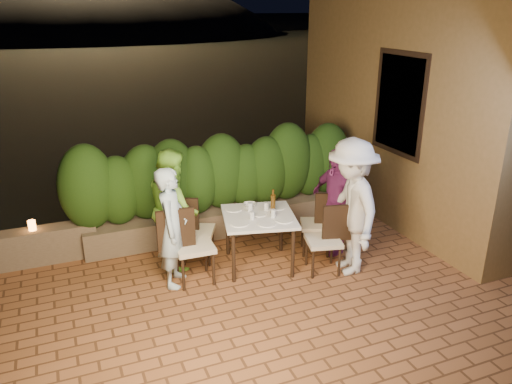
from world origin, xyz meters
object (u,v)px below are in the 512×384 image
chair_left_back (198,230)px  chair_right_back (316,223)px  diner_purple (335,201)px  bowl (250,205)px  beer_bottle (273,201)px  chair_left_front (194,245)px  parapet_lamp (32,225)px  chair_right_front (323,239)px  diner_green (174,208)px  diner_blue (173,227)px  diner_white (351,207)px  dining_table (259,241)px

chair_left_back → chair_right_back: 1.68m
diner_purple → bowl: bearing=-116.7°
beer_bottle → chair_left_front: beer_bottle is taller
bowl → chair_left_front: bearing=-156.2°
chair_right_back → parapet_lamp: chair_right_back is taller
chair_right_front → diner_green: 2.06m
bowl → chair_right_back: (0.90, -0.28, -0.32)m
chair_left_back → chair_right_back: chair_left_back is taller
diner_blue → diner_green: (0.15, 0.54, 0.04)m
chair_left_back → diner_green: bearing=-165.4°
bowl → diner_blue: 1.24m
chair_right_back → diner_white: diner_white is taller
dining_table → bowl: size_ratio=5.34×
bowl → chair_right_back: size_ratio=0.19×
beer_bottle → chair_left_back: size_ratio=0.37×
bowl → chair_left_back: chair_left_back is taller
beer_bottle → chair_left_back: beer_bottle is taller
dining_table → bowl: 0.53m
chair_left_front → chair_right_front: bearing=-11.7°
dining_table → chair_right_back: 0.92m
chair_right_back → diner_purple: (0.26, -0.06, 0.32)m
chair_right_back → diner_purple: diner_purple is taller
chair_left_back → parapet_lamp: (-2.12, 0.77, 0.10)m
bowl → chair_right_front: 1.14m
diner_purple → parapet_lamp: bearing=-117.5°
chair_right_front → dining_table: bearing=-18.5°
dining_table → beer_bottle: beer_bottle is taller
bowl → chair_left_front: size_ratio=0.17×
diner_green → chair_right_front: bearing=-118.6°
chair_right_front → chair_right_back: bearing=-94.0°
chair_left_back → chair_right_front: 1.74m
chair_right_front → parapet_lamp: size_ratio=6.76×
chair_right_back → diner_blue: bearing=25.8°
chair_right_front → diner_white: bearing=177.5°
chair_left_front → diner_blue: 0.37m
chair_right_front → diner_white: 0.56m
chair_left_back → diner_white: 2.11m
beer_bottle → chair_right_front: (0.53, -0.47, -0.45)m
bowl → beer_bottle: bearing=-60.2°
parapet_lamp → beer_bottle: bearing=-22.1°
chair_left_back → dining_table: bearing=-7.4°
chair_right_front → diner_blue: 1.99m
chair_left_back → chair_right_front: size_ratio=0.98×
dining_table → diner_green: bearing=152.9°
chair_right_front → diner_blue: bearing=0.7°
dining_table → diner_purple: size_ratio=0.61×
diner_white → chair_right_back: bearing=-157.8°
chair_left_front → chair_left_back: chair_left_front is taller
beer_bottle → chair_left_front: bearing=-176.8°
chair_right_back → bowl: bearing=6.2°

